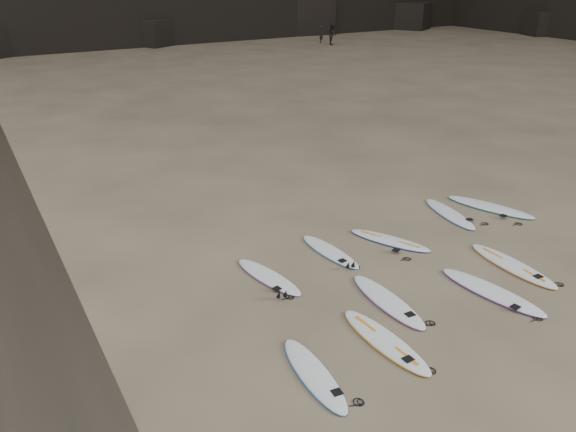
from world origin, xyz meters
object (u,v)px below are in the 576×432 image
(surfboard_2, at_px, (388,301))
(surfboard_3, at_px, (492,291))
(surfboard_0, at_px, (314,374))
(surfboard_5, at_px, (268,276))
(surfboard_8, at_px, (450,213))
(person_b, at_px, (333,35))
(person_a, at_px, (321,34))
(surfboard_4, at_px, (512,265))
(surfboard_9, at_px, (490,207))
(surfboard_1, at_px, (385,341))
(surfboard_6, at_px, (330,251))
(surfboard_7, at_px, (390,240))

(surfboard_2, distance_m, surfboard_3, 2.50)
(surfboard_0, xyz_separation_m, surfboard_5, (0.96, 3.53, -0.00))
(surfboard_8, bearing_deg, person_b, 72.08)
(surfboard_3, relative_size, surfboard_8, 1.11)
(surfboard_3, bearing_deg, person_a, 53.05)
(surfboard_4, bearing_deg, surfboard_9, 51.23)
(surfboard_1, height_order, surfboard_3, surfboard_3)
(surfboard_5, relative_size, surfboard_6, 1.01)
(surfboard_3, distance_m, surfboard_5, 5.24)
(surfboard_8, bearing_deg, surfboard_1, -134.25)
(surfboard_2, bearing_deg, surfboard_3, -18.92)
(surfboard_7, xyz_separation_m, person_b, (21.63, 34.23, 0.87))
(surfboard_2, relative_size, person_a, 1.64)
(surfboard_4, bearing_deg, surfboard_3, -155.88)
(surfboard_5, height_order, surfboard_9, surfboard_9)
(surfboard_6, distance_m, surfboard_7, 1.80)
(person_b, bearing_deg, surfboard_5, 179.60)
(surfboard_1, relative_size, surfboard_7, 1.07)
(surfboard_2, height_order, surfboard_5, surfboard_2)
(surfboard_2, xyz_separation_m, surfboard_6, (0.22, 2.63, -0.00))
(surfboard_5, distance_m, person_a, 44.05)
(surfboard_2, height_order, person_a, person_a)
(surfboard_9, distance_m, person_a, 39.79)
(person_a, bearing_deg, surfboard_5, -2.63)
(surfboard_9, height_order, person_b, person_b)
(person_a, bearing_deg, surfboard_6, -0.65)
(surfboard_4, xyz_separation_m, surfboard_7, (-1.76, 2.65, -0.00))
(surfboard_7, bearing_deg, surfboard_5, 154.64)
(surfboard_9, xyz_separation_m, person_a, (17.33, 35.81, 0.72))
(surfboard_5, bearing_deg, surfboard_1, -87.48)
(surfboard_4, height_order, surfboard_5, surfboard_4)
(surfboard_6, xyz_separation_m, person_b, (23.41, 33.93, 0.87))
(person_a, bearing_deg, surfboard_1, 0.62)
(surfboard_1, relative_size, surfboard_8, 1.04)
(surfboard_2, distance_m, surfboard_7, 3.07)
(surfboard_2, distance_m, surfboard_6, 2.64)
(surfboard_1, distance_m, person_a, 46.45)
(surfboard_8, bearing_deg, surfboard_0, -140.37)
(person_b, bearing_deg, surfboard_3, -173.43)
(surfboard_4, relative_size, surfboard_8, 1.08)
(surfboard_0, xyz_separation_m, surfboard_2, (2.76, 1.23, 0.00))
(surfboard_2, relative_size, surfboard_4, 0.96)
(surfboard_4, distance_m, surfboard_7, 3.18)
(surfboard_1, bearing_deg, surfboard_4, 7.95)
(surfboard_3, distance_m, surfboard_9, 5.17)
(surfboard_9, bearing_deg, surfboard_5, 161.76)
(surfboard_9, bearing_deg, surfboard_3, -158.07)
(surfboard_0, relative_size, surfboard_7, 0.98)
(surfboard_2, distance_m, surfboard_8, 5.50)
(surfboard_6, height_order, surfboard_7, surfboard_7)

